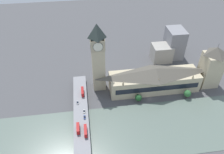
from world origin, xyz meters
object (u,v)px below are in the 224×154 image
at_px(double_decker_bus_mid, 83,92).
at_px(car_southbound_mid, 85,117).
at_px(parliament_hall, 154,79).
at_px(road_bridge, 82,133).
at_px(double_decker_bus_lead, 78,128).
at_px(car_northbound_mid, 84,111).
at_px(victoria_tower, 211,66).
at_px(clock_tower, 98,56).
at_px(double_decker_bus_rear, 86,131).
at_px(car_northbound_tail, 78,103).

bearing_deg(double_decker_bus_mid, car_southbound_mid, -179.05).
height_order(parliament_hall, road_bridge, parliament_hall).
relative_size(double_decker_bus_lead, car_northbound_mid, 2.39).
xyz_separation_m(victoria_tower, road_bridge, (-51.88, 139.88, -18.61)).
distance_m(victoria_tower, car_southbound_mid, 142.30).
bearing_deg(double_decker_bus_mid, clock_tower, -50.51).
bearing_deg(parliament_hall, clock_tower, 78.96).
bearing_deg(parliament_hall, car_southbound_mid, 115.55).
bearing_deg(road_bridge, clock_tower, -18.61).
distance_m(victoria_tower, car_northbound_mid, 140.81).
bearing_deg(clock_tower, double_decker_bus_mid, 129.49).
xyz_separation_m(parliament_hall, road_bridge, (-51.83, 79.03, -8.63)).
distance_m(double_decker_bus_mid, double_decker_bus_rear, 49.06).
distance_m(parliament_hall, road_bridge, 94.91).
distance_m(parliament_hall, double_decker_bus_mid, 76.51).
bearing_deg(car_southbound_mid, victoria_tower, -75.13).
bearing_deg(road_bridge, car_northbound_mid, -7.91).
relative_size(clock_tower, road_bridge, 0.49).
relative_size(victoria_tower, double_decker_bus_mid, 4.45).
relative_size(victoria_tower, double_decker_bus_lead, 4.97).
xyz_separation_m(clock_tower, car_northbound_mid, (-40.38, 18.09, -33.93)).
xyz_separation_m(victoria_tower, double_decker_bus_lead, (-49.54, 142.59, -14.96)).
height_order(double_decker_bus_mid, car_northbound_mid, double_decker_bus_mid).
relative_size(road_bridge, car_northbound_mid, 35.76).
bearing_deg(double_decker_bus_mid, parliament_hall, -87.04).
xyz_separation_m(victoria_tower, car_northbound_mid, (-29.16, 136.72, -16.85)).
height_order(double_decker_bus_lead, car_northbound_mid, double_decker_bus_lead).
bearing_deg(victoria_tower, double_decker_bus_rear, 111.26).
height_order(parliament_hall, car_northbound_tail, parliament_hall).
relative_size(double_decker_bus_lead, double_decker_bus_mid, 0.90).
bearing_deg(victoria_tower, double_decker_bus_lead, 109.16).
bearing_deg(double_decker_bus_mid, car_northbound_tail, 157.10).
height_order(parliament_hall, double_decker_bus_mid, parliament_hall).
bearing_deg(car_northbound_tail, car_southbound_mid, -162.77).
relative_size(victoria_tower, car_northbound_mid, 11.89).
relative_size(parliament_hall, double_decker_bus_lead, 9.21).
distance_m(clock_tower, road_bridge, 75.55).
bearing_deg(double_decker_bus_lead, double_decker_bus_mid, -6.87).
distance_m(parliament_hall, clock_tower, 64.80).
bearing_deg(clock_tower, car_northbound_tail, 139.63).
bearing_deg(victoria_tower, car_northbound_mid, 102.04).
relative_size(clock_tower, victoria_tower, 1.47).
height_order(parliament_hall, double_decker_bus_rear, parliament_hall).
height_order(victoria_tower, car_northbound_tail, victoria_tower).
distance_m(double_decker_bus_mid, car_northbound_mid, 25.25).
xyz_separation_m(clock_tower, victoria_tower, (-11.22, -118.63, -17.08)).
xyz_separation_m(parliament_hall, clock_tower, (11.28, 57.79, 27.07)).
bearing_deg(road_bridge, parliament_hall, -56.74).
bearing_deg(road_bridge, double_decker_bus_lead, 49.27).
xyz_separation_m(double_decker_bus_lead, car_northbound_tail, (32.62, -0.03, -1.83)).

